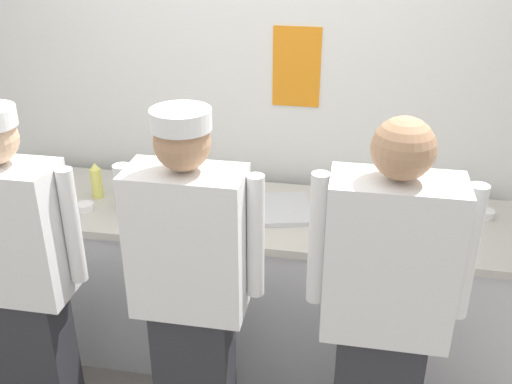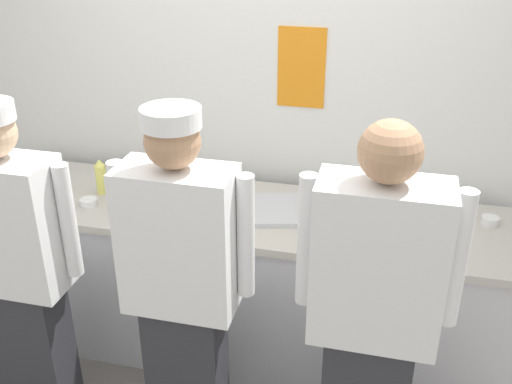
# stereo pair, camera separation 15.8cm
# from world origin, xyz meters

# --- Properties ---
(wall_back) EXTENTS (4.58, 0.11, 2.69)m
(wall_back) POSITION_xyz_m (0.00, 0.86, 1.35)
(wall_back) COLOR white
(wall_back) RESTS_ON ground
(prep_counter) EXTENTS (2.92, 0.71, 0.89)m
(prep_counter) POSITION_xyz_m (0.00, 0.37, 0.45)
(prep_counter) COLOR silver
(prep_counter) RESTS_ON ground
(chef_near_left) EXTENTS (0.59, 0.24, 1.61)m
(chef_near_left) POSITION_xyz_m (-0.81, -0.34, 0.86)
(chef_near_left) COLOR #2D2D33
(chef_near_left) RESTS_ON ground
(chef_center) EXTENTS (0.60, 0.24, 1.65)m
(chef_center) POSITION_xyz_m (-0.05, -0.33, 0.88)
(chef_center) COLOR #2D2D33
(chef_center) RESTS_ON ground
(chef_far_right) EXTENTS (0.61, 0.24, 1.68)m
(chef_far_right) POSITION_xyz_m (0.73, -0.36, 0.89)
(chef_far_right) COLOR #2D2D33
(chef_far_right) RESTS_ON ground
(plate_stack_front) EXTENTS (0.23, 0.23, 0.06)m
(plate_stack_front) POSITION_xyz_m (0.81, 0.33, 0.92)
(plate_stack_front) COLOR white
(plate_stack_front) RESTS_ON prep_counter
(mixing_bowl_steel) EXTENTS (0.34, 0.34, 0.12)m
(mixing_bowl_steel) POSITION_xyz_m (-0.44, 0.34, 0.95)
(mixing_bowl_steel) COLOR #B7BABF
(mixing_bowl_steel) RESTS_ON prep_counter
(sheet_tray) EXTENTS (0.52, 0.44, 0.02)m
(sheet_tray) POSITION_xyz_m (0.15, 0.38, 0.90)
(sheet_tray) COLOR #B7BABF
(sheet_tray) RESTS_ON prep_counter
(squeeze_bottle_primary) EXTENTS (0.06, 0.06, 0.20)m
(squeeze_bottle_primary) POSITION_xyz_m (-0.77, 0.38, 0.98)
(squeeze_bottle_primary) COLOR #E5E066
(squeeze_bottle_primary) RESTS_ON prep_counter
(ramekin_orange_sauce) EXTENTS (0.08, 0.08, 0.04)m
(ramekin_orange_sauce) POSITION_xyz_m (1.24, 0.52, 0.91)
(ramekin_orange_sauce) COLOR white
(ramekin_orange_sauce) RESTS_ON prep_counter
(ramekin_red_sauce) EXTENTS (0.09, 0.09, 0.04)m
(ramekin_red_sauce) POSITION_xyz_m (-0.77, 0.23, 0.91)
(ramekin_red_sauce) COLOR white
(ramekin_red_sauce) RESTS_ON prep_counter
(deli_cup) EXTENTS (0.09, 0.09, 0.10)m
(deli_cup) POSITION_xyz_m (-1.16, 0.35, 0.94)
(deli_cup) COLOR white
(deli_cup) RESTS_ON prep_counter
(chefs_knife) EXTENTS (0.27, 0.03, 0.02)m
(chefs_knife) POSITION_xyz_m (0.49, 0.40, 0.89)
(chefs_knife) COLOR #B7BABF
(chefs_knife) RESTS_ON prep_counter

